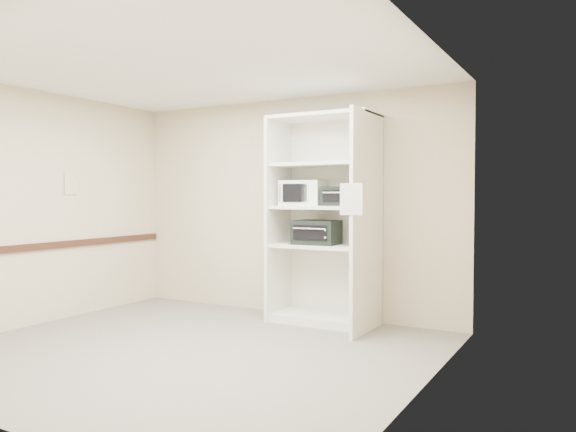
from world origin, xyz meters
The scene contains 12 objects.
floor centered at (0.00, 0.00, 0.00)m, with size 4.50×4.00×0.01m, color #6C685C.
ceiling centered at (0.00, 0.00, 2.70)m, with size 4.50×4.00×0.01m, color white.
wall_back centered at (0.00, 2.00, 1.35)m, with size 4.50×0.02×2.70m, color beige.
wall_left centered at (-2.25, 0.00, 1.35)m, with size 0.02×4.00×2.70m, color beige.
wall_right centered at (2.25, 0.00, 1.35)m, with size 0.02×4.00×2.70m, color beige.
shelving_unit centered at (0.67, 1.70, 1.13)m, with size 1.24×0.92×2.42m.
microwave centered at (0.33, 1.75, 1.52)m, with size 0.49×0.38×0.30m, color white.
toaster_oven_upper centered at (0.82, 1.71, 1.48)m, with size 0.38×0.29×0.22m, color black.
toaster_oven_lower centered at (0.54, 1.68, 1.06)m, with size 0.50×0.38×0.28m, color black.
paper_sign centered at (1.22, 1.07, 1.45)m, with size 0.25×0.01×0.32m, color white.
chair_rail centered at (-2.23, 0.00, 0.90)m, with size 0.04×3.98×0.08m, color #381B11.
wall_poster centered at (-2.24, 0.52, 1.63)m, with size 0.01×0.19×0.27m, color silver.
Camera 1 is at (3.42, -4.18, 1.48)m, focal length 35.00 mm.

